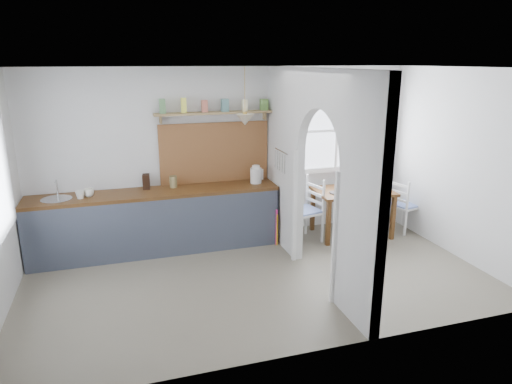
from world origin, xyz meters
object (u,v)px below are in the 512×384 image
object	(u,v)px
chair_right	(405,204)
kettle	(256,174)
dining_table	(352,212)
chair_left	(304,210)
vase	(350,180)

from	to	relation	value
chair_right	kettle	size ratio (longest dim) A/B	3.22
chair_right	kettle	bearing A→B (deg)	67.13
chair_right	kettle	world-z (taller)	kettle
dining_table	kettle	distance (m)	1.67
chair_left	kettle	size ratio (longest dim) A/B	3.59
chair_right	vase	xyz separation A→B (m)	(-0.87, 0.29, 0.40)
chair_left	vase	size ratio (longest dim) A/B	4.95
kettle	chair_right	bearing A→B (deg)	-3.13
dining_table	kettle	world-z (taller)	kettle
dining_table	chair_right	bearing A→B (deg)	-1.35
dining_table	chair_right	size ratio (longest dim) A/B	1.34
dining_table	vase	bearing A→B (deg)	79.70
chair_left	chair_right	xyz separation A→B (m)	(1.75, -0.07, -0.05)
chair_right	vase	size ratio (longest dim) A/B	4.43
chair_right	vase	distance (m)	1.00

